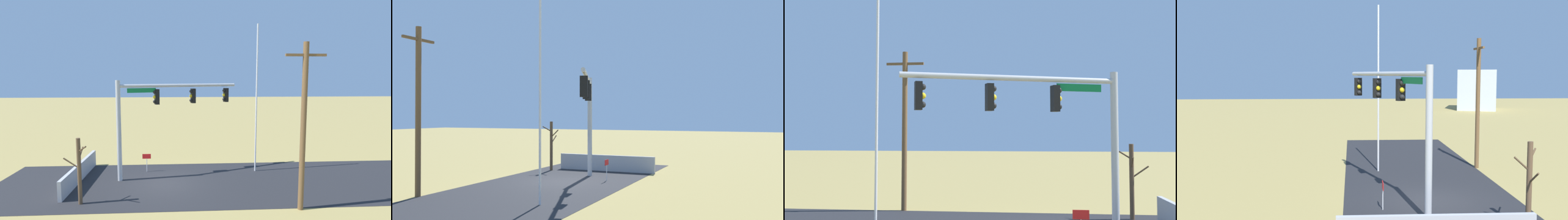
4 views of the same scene
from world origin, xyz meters
The scene contains 5 objects.
signal_mast centered at (0.35, -1.55, 4.45)m, with size 7.69×3.09×6.14m.
flagpole centered at (-6.01, -2.05, 4.88)m, with size 0.10×0.10×9.75m, color silver.
utility_pole centered at (-6.64, 4.08, 4.13)m, with size 1.90×0.26×7.93m.
bare_tree centered at (4.10, 2.80, 1.74)m, with size 1.27×1.02×3.35m.
open_sign centered at (1.28, -2.32, 0.91)m, with size 0.56×0.04×1.22m.
Camera 3 is at (-0.49, -18.32, 3.82)m, focal length 42.09 mm.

